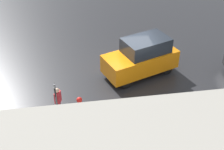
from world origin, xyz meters
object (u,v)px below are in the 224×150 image
at_px(moving_hatchback, 142,57).
at_px(pedestrian, 58,98).
at_px(fire_hydrant, 80,104).
at_px(sign_post, 56,101).

xyz_separation_m(moving_hatchback, pedestrian, (4.44, 2.37, -0.34)).
bearing_deg(pedestrian, fire_hydrant, 164.24).
relative_size(moving_hatchback, fire_hydrant, 5.30).
bearing_deg(pedestrian, moving_hatchback, -151.94).
distance_m(moving_hatchback, fire_hydrant, 4.41).
bearing_deg(fire_hydrant, sign_post, 48.20).
relative_size(fire_hydrant, sign_post, 0.33).
distance_m(fire_hydrant, sign_post, 1.84).
xyz_separation_m(pedestrian, sign_post, (-0.02, 1.32, 0.90)).
height_order(pedestrian, sign_post, sign_post).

